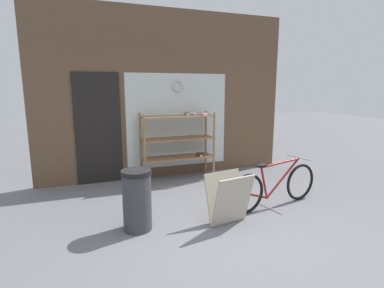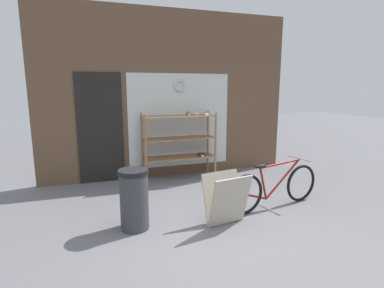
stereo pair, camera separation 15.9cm
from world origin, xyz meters
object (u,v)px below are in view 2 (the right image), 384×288
at_px(bicycle, 275,187).
at_px(sandwich_board, 226,199).
at_px(display_case, 180,139).
at_px(trash_bin, 134,197).

xyz_separation_m(bicycle, sandwich_board, (-0.94, -0.28, 0.02)).
height_order(display_case, trash_bin, display_case).
relative_size(display_case, bicycle, 0.84).
bearing_deg(bicycle, sandwich_board, -172.87).
distance_m(display_case, trash_bin, 2.26).
bearing_deg(display_case, sandwich_board, -89.81).
height_order(display_case, sandwich_board, display_case).
xyz_separation_m(display_case, bicycle, (0.95, -1.87, -0.50)).
bearing_deg(sandwich_board, trash_bin, 158.06).
xyz_separation_m(display_case, trash_bin, (-1.18, -1.89, -0.40)).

